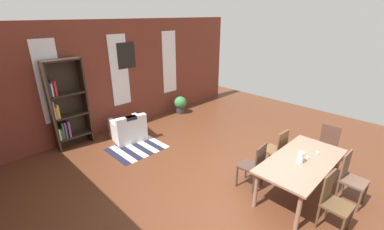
{
  "coord_description": "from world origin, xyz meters",
  "views": [
    {
      "loc": [
        -3.64,
        -2.3,
        3.21
      ],
      "look_at": [
        0.25,
        1.6,
        1.02
      ],
      "focal_mm": 24.12,
      "sensor_mm": 36.0,
      "label": 1
    }
  ],
  "objects_px": {
    "dining_chair_near_right": "(350,176)",
    "dining_chair_head_right": "(327,146)",
    "dining_table": "(302,164)",
    "dining_chair_far_right": "(277,149)",
    "potted_plant_by_shelf": "(180,104)",
    "vase_on_table": "(301,157)",
    "dining_chair_near_left": "(333,200)",
    "armchair_white": "(128,130)",
    "bookshelf_tall": "(66,106)",
    "dining_chair_far_left": "(254,165)"
  },
  "relations": [
    {
      "from": "dining_chair_near_right",
      "to": "dining_chair_far_right",
      "type": "height_order",
      "value": "same"
    },
    {
      "from": "vase_on_table",
      "to": "dining_chair_far_left",
      "type": "relative_size",
      "value": 0.21
    },
    {
      "from": "vase_on_table",
      "to": "dining_chair_head_right",
      "type": "bearing_deg",
      "value": 0.23
    },
    {
      "from": "vase_on_table",
      "to": "bookshelf_tall",
      "type": "xyz_separation_m",
      "value": [
        -2.15,
        4.94,
        0.24
      ]
    },
    {
      "from": "dining_chair_near_right",
      "to": "armchair_white",
      "type": "height_order",
      "value": "dining_chair_near_right"
    },
    {
      "from": "dining_chair_near_right",
      "to": "dining_chair_head_right",
      "type": "xyz_separation_m",
      "value": [
        0.91,
        0.71,
        0.0
      ]
    },
    {
      "from": "dining_chair_head_right",
      "to": "bookshelf_tall",
      "type": "xyz_separation_m",
      "value": [
        -3.6,
        4.93,
        0.56
      ]
    },
    {
      "from": "vase_on_table",
      "to": "bookshelf_tall",
      "type": "bearing_deg",
      "value": 113.5
    },
    {
      "from": "dining_chair_near_right",
      "to": "dining_chair_head_right",
      "type": "height_order",
      "value": "same"
    },
    {
      "from": "armchair_white",
      "to": "potted_plant_by_shelf",
      "type": "relative_size",
      "value": 1.6
    },
    {
      "from": "dining_chair_near_left",
      "to": "armchair_white",
      "type": "distance_m",
      "value": 4.98
    },
    {
      "from": "dining_chair_far_right",
      "to": "dining_chair_head_right",
      "type": "bearing_deg",
      "value": -37.44
    },
    {
      "from": "dining_chair_head_right",
      "to": "armchair_white",
      "type": "height_order",
      "value": "dining_chair_head_right"
    },
    {
      "from": "dining_chair_near_right",
      "to": "dining_chair_far_left",
      "type": "distance_m",
      "value": 1.66
    },
    {
      "from": "dining_table",
      "to": "dining_chair_head_right",
      "type": "bearing_deg",
      "value": 0.25
    },
    {
      "from": "dining_chair_far_left",
      "to": "potted_plant_by_shelf",
      "type": "xyz_separation_m",
      "value": [
        1.73,
        3.98,
        -0.19
      ]
    },
    {
      "from": "vase_on_table",
      "to": "dining_chair_near_left",
      "type": "bearing_deg",
      "value": -114.94
    },
    {
      "from": "dining_chair_far_right",
      "to": "armchair_white",
      "type": "xyz_separation_m",
      "value": [
        -1.45,
        3.53,
        -0.23
      ]
    },
    {
      "from": "dining_chair_far_right",
      "to": "bookshelf_tall",
      "type": "height_order",
      "value": "bookshelf_tall"
    },
    {
      "from": "dining_chair_far_right",
      "to": "potted_plant_by_shelf",
      "type": "bearing_deg",
      "value": 77.77
    },
    {
      "from": "armchair_white",
      "to": "potted_plant_by_shelf",
      "type": "distance_m",
      "value": 2.36
    },
    {
      "from": "dining_chair_near_left",
      "to": "armchair_white",
      "type": "bearing_deg",
      "value": 96.74
    },
    {
      "from": "dining_chair_head_right",
      "to": "dining_table",
      "type": "bearing_deg",
      "value": -179.75
    },
    {
      "from": "dining_chair_far_right",
      "to": "armchair_white",
      "type": "bearing_deg",
      "value": 112.36
    },
    {
      "from": "dining_chair_far_left",
      "to": "bookshelf_tall",
      "type": "distance_m",
      "value": 4.64
    },
    {
      "from": "dining_chair_far_left",
      "to": "dining_chair_head_right",
      "type": "bearing_deg",
      "value": -21.45
    },
    {
      "from": "dining_chair_far_left",
      "to": "armchair_white",
      "type": "xyz_separation_m",
      "value": [
        -0.59,
        3.53,
        -0.23
      ]
    },
    {
      "from": "vase_on_table",
      "to": "armchair_white",
      "type": "distance_m",
      "value": 4.37
    },
    {
      "from": "dining_chair_near_left",
      "to": "potted_plant_by_shelf",
      "type": "distance_m",
      "value": 5.66
    },
    {
      "from": "bookshelf_tall",
      "to": "armchair_white",
      "type": "xyz_separation_m",
      "value": [
        1.24,
        -0.7,
        -0.79
      ]
    },
    {
      "from": "dining_chair_near_left",
      "to": "dining_chair_near_right",
      "type": "xyz_separation_m",
      "value": [
        0.87,
        0.0,
        0.0
      ]
    },
    {
      "from": "vase_on_table",
      "to": "dining_chair_head_right",
      "type": "relative_size",
      "value": 0.21
    },
    {
      "from": "vase_on_table",
      "to": "dining_chair_near_left",
      "type": "xyz_separation_m",
      "value": [
        -0.33,
        -0.7,
        -0.32
      ]
    },
    {
      "from": "dining_table",
      "to": "dining_chair_far_right",
      "type": "distance_m",
      "value": 0.84
    },
    {
      "from": "dining_chair_near_right",
      "to": "bookshelf_tall",
      "type": "relative_size",
      "value": 0.43
    },
    {
      "from": "bookshelf_tall",
      "to": "dining_chair_far_right",
      "type": "bearing_deg",
      "value": -57.6
    },
    {
      "from": "bookshelf_tall",
      "to": "dining_chair_head_right",
      "type": "bearing_deg",
      "value": -53.88
    },
    {
      "from": "dining_chair_head_right",
      "to": "potted_plant_by_shelf",
      "type": "bearing_deg",
      "value": 90.61
    },
    {
      "from": "dining_chair_near_left",
      "to": "dining_chair_far_right",
      "type": "height_order",
      "value": "same"
    },
    {
      "from": "dining_chair_far_right",
      "to": "dining_chair_near_right",
      "type": "bearing_deg",
      "value": -89.74
    },
    {
      "from": "vase_on_table",
      "to": "armchair_white",
      "type": "bearing_deg",
      "value": 102.15
    },
    {
      "from": "dining_chair_near_left",
      "to": "dining_chair_far_left",
      "type": "relative_size",
      "value": 1.0
    },
    {
      "from": "dining_chair_near_right",
      "to": "potted_plant_by_shelf",
      "type": "height_order",
      "value": "dining_chair_near_right"
    },
    {
      "from": "dining_table",
      "to": "bookshelf_tall",
      "type": "height_order",
      "value": "bookshelf_tall"
    },
    {
      "from": "dining_table",
      "to": "armchair_white",
      "type": "height_order",
      "value": "armchair_white"
    },
    {
      "from": "dining_table",
      "to": "dining_chair_near_left",
      "type": "bearing_deg",
      "value": -121.62
    },
    {
      "from": "vase_on_table",
      "to": "dining_chair_far_right",
      "type": "relative_size",
      "value": 0.21
    },
    {
      "from": "dining_chair_near_left",
      "to": "dining_table",
      "type": "bearing_deg",
      "value": 58.38
    },
    {
      "from": "dining_chair_near_left",
      "to": "dining_chair_head_right",
      "type": "bearing_deg",
      "value": 21.75
    },
    {
      "from": "dining_chair_far_right",
      "to": "potted_plant_by_shelf",
      "type": "height_order",
      "value": "dining_chair_far_right"
    }
  ]
}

